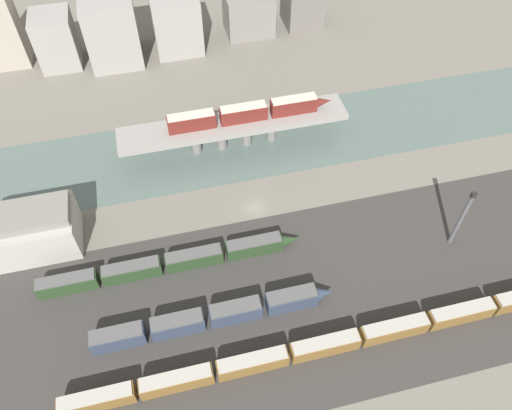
{
  "coord_description": "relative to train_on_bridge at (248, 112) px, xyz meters",
  "views": [
    {
      "loc": [
        -16.08,
        -67.48,
        85.96
      ],
      "look_at": [
        0.0,
        -1.59,
        3.01
      ],
      "focal_mm": 35.0,
      "sensor_mm": 36.0,
      "label": 1
    }
  ],
  "objects": [
    {
      "name": "bridge",
      "position": [
        -3.63,
        0.0,
        -3.4
      ],
      "size": [
        54.6,
        8.53,
        7.53
      ],
      "color": "gray",
      "rests_on": "ground"
    },
    {
      "name": "train_yard_mid",
      "position": [
        -17.36,
        -45.49,
        -7.56
      ],
      "size": [
        45.4,
        3.14,
        4.05
      ],
      "color": "#2D384C",
      "rests_on": "ground"
    },
    {
      "name": "signal_tower",
      "position": [
        34.15,
        -39.27,
        -1.72
      ],
      "size": [
        1.0,
        0.85,
        15.68
      ],
      "color": "#4C4C51",
      "rests_on": "ground"
    },
    {
      "name": "city_block_center",
      "position": [
        -29.02,
        43.75,
        -0.21
      ],
      "size": [
        14.15,
        15.59,
        18.67
      ],
      "primitive_type": "cube",
      "color": "gray",
      "rests_on": "ground"
    },
    {
      "name": "train_on_bridge",
      "position": [
        0.0,
        0.0,
        0.0
      ],
      "size": [
        39.46,
        2.76,
        4.11
      ],
      "color": "#5B1E19",
      "rests_on": "bridge"
    },
    {
      "name": "city_block_right",
      "position": [
        -10.8,
        45.13,
        -1.43
      ],
      "size": [
        13.36,
        13.56,
        16.24
      ],
      "primitive_type": "cube",
      "color": "gray",
      "rests_on": "ground"
    },
    {
      "name": "warehouse_building",
      "position": [
        -50.72,
        -19.56,
        -4.52
      ],
      "size": [
        20.08,
        11.64,
        10.56
      ],
      "color": "#9E998E",
      "rests_on": "ground"
    },
    {
      "name": "train_yard_near",
      "position": [
        8.72,
        -55.71,
        -7.66
      ],
      "size": [
        109.33,
        2.62,
        3.82
      ],
      "color": "brown",
      "rests_on": "ground"
    },
    {
      "name": "city_block_left",
      "position": [
        -44.66,
        45.18,
        -2.03
      ],
      "size": [
        10.77,
        11.45,
        15.02
      ],
      "primitive_type": "cube",
      "color": "gray",
      "rests_on": "ground"
    },
    {
      "name": "railbed_yard",
      "position": [
        -3.63,
        -44.81,
        -9.54
      ],
      "size": [
        280.0,
        42.0,
        0.01
      ],
      "primitive_type": "cube",
      "color": "#33302D",
      "rests_on": "ground"
    },
    {
      "name": "train_yard_far",
      "position": [
        -23.6,
        -31.93,
        -7.71
      ],
      "size": [
        52.73,
        2.8,
        3.75
      ],
      "color": "#23381E",
      "rests_on": "ground"
    },
    {
      "name": "ground_plane",
      "position": [
        -3.63,
        -20.81,
        -9.55
      ],
      "size": [
        400.0,
        400.0,
        0.0
      ],
      "primitive_type": "plane",
      "color": "#666056"
    },
    {
      "name": "river_water",
      "position": [
        -3.63,
        0.0,
        -9.54
      ],
      "size": [
        320.0,
        24.98,
        0.01
      ],
      "primitive_type": "cube",
      "color": "#4C5B56",
      "rests_on": "ground"
    },
    {
      "name": "city_block_far_right",
      "position": [
        11.39,
        48.51,
        -3.49
      ],
      "size": [
        14.13,
        11.56,
        12.12
      ],
      "primitive_type": "cube",
      "color": "slate",
      "rests_on": "ground"
    }
  ]
}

